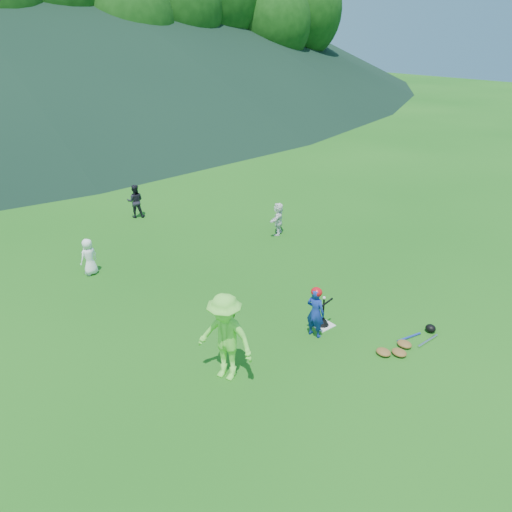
{
  "coord_description": "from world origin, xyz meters",
  "views": [
    {
      "loc": [
        -7.47,
        -6.8,
        6.38
      ],
      "look_at": [
        0.0,
        2.5,
        0.9
      ],
      "focal_mm": 35.0,
      "sensor_mm": 36.0,
      "label": 1
    }
  ],
  "objects_px": {
    "batting_tee": "(323,321)",
    "equipment_pile": "(405,344)",
    "fielder_d": "(278,219)",
    "adult_coach": "(225,337)",
    "fielder_a": "(89,257)",
    "fielder_b": "(135,201)",
    "batter_child": "(315,313)",
    "home_plate": "(322,325)"
  },
  "relations": [
    {
      "from": "home_plate",
      "to": "equipment_pile",
      "type": "distance_m",
      "value": 1.91
    },
    {
      "from": "home_plate",
      "to": "batter_child",
      "type": "relative_size",
      "value": 0.38
    },
    {
      "from": "batter_child",
      "to": "equipment_pile",
      "type": "xyz_separation_m",
      "value": [
        1.23,
        -1.57,
        -0.53
      ]
    },
    {
      "from": "fielder_b",
      "to": "fielder_a",
      "type": "bearing_deg",
      "value": 77.53
    },
    {
      "from": "home_plate",
      "to": "adult_coach",
      "type": "bearing_deg",
      "value": -177.61
    },
    {
      "from": "fielder_b",
      "to": "fielder_d",
      "type": "relative_size",
      "value": 1.11
    },
    {
      "from": "adult_coach",
      "to": "equipment_pile",
      "type": "relative_size",
      "value": 1.03
    },
    {
      "from": "batter_child",
      "to": "equipment_pile",
      "type": "relative_size",
      "value": 0.67
    },
    {
      "from": "fielder_b",
      "to": "equipment_pile",
      "type": "xyz_separation_m",
      "value": [
        0.83,
        -11.23,
        -0.55
      ]
    },
    {
      "from": "home_plate",
      "to": "batter_child",
      "type": "xyz_separation_m",
      "value": [
        -0.45,
        -0.17,
        0.59
      ]
    },
    {
      "from": "batting_tee",
      "to": "batter_child",
      "type": "bearing_deg",
      "value": -158.62
    },
    {
      "from": "equipment_pile",
      "to": "batter_child",
      "type": "bearing_deg",
      "value": 128.16
    },
    {
      "from": "adult_coach",
      "to": "batting_tee",
      "type": "height_order",
      "value": "adult_coach"
    },
    {
      "from": "fielder_a",
      "to": "fielder_b",
      "type": "distance_m",
      "value": 4.68
    },
    {
      "from": "batter_child",
      "to": "fielder_b",
      "type": "bearing_deg",
      "value": -16.61
    },
    {
      "from": "fielder_d",
      "to": "equipment_pile",
      "type": "bearing_deg",
      "value": 38.06
    },
    {
      "from": "home_plate",
      "to": "fielder_a",
      "type": "bearing_deg",
      "value": 117.9
    },
    {
      "from": "fielder_a",
      "to": "equipment_pile",
      "type": "distance_m",
      "value": 8.73
    },
    {
      "from": "adult_coach",
      "to": "fielder_a",
      "type": "distance_m",
      "value": 6.16
    },
    {
      "from": "fielder_a",
      "to": "equipment_pile",
      "type": "relative_size",
      "value": 0.59
    },
    {
      "from": "batting_tee",
      "to": "equipment_pile",
      "type": "distance_m",
      "value": 1.91
    },
    {
      "from": "fielder_a",
      "to": "batting_tee",
      "type": "xyz_separation_m",
      "value": [
        3.19,
        -6.02,
        -0.4
      ]
    },
    {
      "from": "home_plate",
      "to": "batting_tee",
      "type": "height_order",
      "value": "batting_tee"
    },
    {
      "from": "batting_tee",
      "to": "fielder_d",
      "type": "bearing_deg",
      "value": 59.44
    },
    {
      "from": "fielder_d",
      "to": "fielder_a",
      "type": "bearing_deg",
      "value": -44.02
    },
    {
      "from": "batter_child",
      "to": "batting_tee",
      "type": "distance_m",
      "value": 0.67
    },
    {
      "from": "batter_child",
      "to": "batting_tee",
      "type": "xyz_separation_m",
      "value": [
        0.45,
        0.17,
        -0.47
      ]
    },
    {
      "from": "batting_tee",
      "to": "adult_coach",
      "type": "bearing_deg",
      "value": -177.61
    },
    {
      "from": "adult_coach",
      "to": "equipment_pile",
      "type": "xyz_separation_m",
      "value": [
        3.65,
        -1.62,
        -0.86
      ]
    },
    {
      "from": "fielder_a",
      "to": "fielder_b",
      "type": "height_order",
      "value": "fielder_b"
    },
    {
      "from": "fielder_a",
      "to": "batting_tee",
      "type": "relative_size",
      "value": 1.56
    },
    {
      "from": "batting_tee",
      "to": "equipment_pile",
      "type": "relative_size",
      "value": 0.38
    },
    {
      "from": "adult_coach",
      "to": "equipment_pile",
      "type": "distance_m",
      "value": 4.09
    },
    {
      "from": "home_plate",
      "to": "equipment_pile",
      "type": "height_order",
      "value": "equipment_pile"
    },
    {
      "from": "fielder_b",
      "to": "batting_tee",
      "type": "xyz_separation_m",
      "value": [
        0.04,
        -9.49,
        -0.49
      ]
    },
    {
      "from": "fielder_d",
      "to": "equipment_pile",
      "type": "distance_m",
      "value": 7.06
    },
    {
      "from": "fielder_b",
      "to": "batting_tee",
      "type": "height_order",
      "value": "fielder_b"
    },
    {
      "from": "adult_coach",
      "to": "batting_tee",
      "type": "xyz_separation_m",
      "value": [
        2.87,
        0.12,
        -0.8
      ]
    },
    {
      "from": "adult_coach",
      "to": "batting_tee",
      "type": "distance_m",
      "value": 2.98
    },
    {
      "from": "fielder_b",
      "to": "batting_tee",
      "type": "distance_m",
      "value": 9.5
    },
    {
      "from": "home_plate",
      "to": "batting_tee",
      "type": "relative_size",
      "value": 0.66
    },
    {
      "from": "adult_coach",
      "to": "batting_tee",
      "type": "relative_size",
      "value": 2.73
    }
  ]
}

